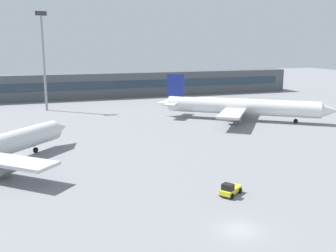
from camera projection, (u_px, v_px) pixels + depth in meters
The scene contains 5 objects.
ground_plane at pixel (141, 143), 78.74m from camera, with size 400.00×400.00×0.00m, color gray.
terminal_building at pixel (90, 85), 144.40m from camera, with size 157.89×12.13×9.00m.
airplane_mid at pixel (243, 107), 101.20m from camera, with size 39.39×31.29×11.49m.
baggage_tug_yellow at pixel (230, 189), 51.10m from camera, with size 3.80×3.33×1.75m.
floodlight_tower_west at pixel (43, 55), 113.80m from camera, with size 3.20×0.80×28.45m.
Camera 1 is at (-19.63, -34.03, 19.31)m, focal length 42.12 mm.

